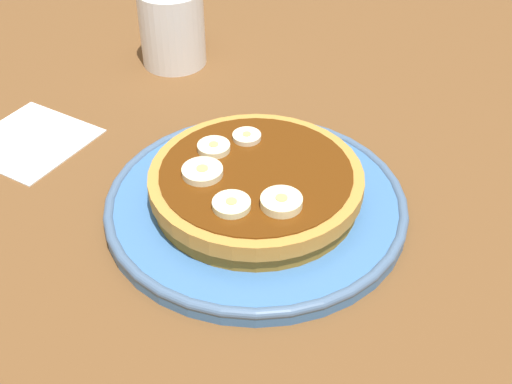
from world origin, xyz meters
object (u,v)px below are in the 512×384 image
Objects in this scene: pancake_stack at (258,186)px; banana_slice_0 at (247,137)px; plate at (256,203)px; banana_slice_1 at (281,202)px; banana_slice_2 at (230,204)px; banana_slice_4 at (214,148)px; coffee_mug at (174,25)px; banana_slice_3 at (202,172)px; napkin at (30,140)px.

banana_slice_0 is at bearing 34.59° from pancake_stack.
plate is 7.85× the size of banana_slice_1.
banana_slice_2 and banana_slice_4 have the same top height.
banana_slice_1 is at bearing -137.53° from coffee_mug.
banana_slice_1 is 9.66cm from banana_slice_4.
banana_slice_4 is at bearing 10.07° from banana_slice_3.
plate is at bearing -1.85° from banana_slice_2.
plate is at bearing -138.26° from coffee_mug.
banana_slice_2 is (-9.36, -2.51, 0.05)cm from banana_slice_0.
pancake_stack is 6.40× the size of banana_slice_4.
banana_slice_4 is at bearing 59.82° from banana_slice_1.
pancake_stack is 5.14cm from banana_slice_3.
plate is 7.60× the size of banana_slice_3.
banana_slice_4 is at bearing -143.91° from coffee_mug.
pancake_stack is 1.72× the size of napkin.
pancake_stack is 5.44cm from banana_slice_2.
banana_slice_2 is (-5.13, 0.41, 1.78)cm from pancake_stack.
napkin is (1.09, 25.73, -0.71)cm from plate.
pancake_stack is 5.51× the size of banana_slice_1.
banana_slice_0 is 0.77× the size of banana_slice_1.
coffee_mug is at bearing 36.09° from banana_slice_4.
banana_slice_1 is 0.31× the size of coffee_mug.
banana_slice_1 is 35.00cm from coffee_mug.
coffee_mug reaches higher than banana_slice_1.
banana_slice_2 is at bearing -103.69° from napkin.
coffee_mug reaches higher than banana_slice_4.
banana_slice_3 is (-6.39, 1.39, 0.07)cm from banana_slice_0.
banana_slice_2 is at bearing 175.45° from pancake_stack.
coffee_mug is (20.96, 15.28, -0.04)cm from banana_slice_4.
pancake_stack is (-0.02, -0.24, 2.07)cm from plate.
napkin is (6.23, 25.56, -4.56)cm from banana_slice_2.
pancake_stack is at bearing -4.55° from banana_slice_2.
banana_slice_2 is (-1.74, 3.81, -0.09)cm from banana_slice_1.
plate is 6.42cm from banana_slice_2.
plate is at bearing -107.10° from banana_slice_4.
banana_slice_1 reaches higher than banana_slice_2.
banana_slice_1 is 30.07cm from napkin.
banana_slice_2 is 0.28× the size of coffee_mug.
napkin is at bearing 90.99° from banana_slice_4.
coffee_mug reaches higher than banana_slice_2.
banana_slice_1 is at bearing -98.70° from napkin.
pancake_stack reaches higher than napkin.
banana_slice_2 reaches higher than banana_slice_0.
banana_slice_0 is 3.44cm from banana_slice_4.
pancake_stack is 5.15cm from banana_slice_1.
banana_slice_3 is 0.32× the size of napkin.
coffee_mug reaches higher than banana_slice_0.
banana_slice_0 is at bearing 39.64° from banana_slice_1.
banana_slice_3 is 3.67cm from banana_slice_4.
coffee_mug reaches higher than napkin.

